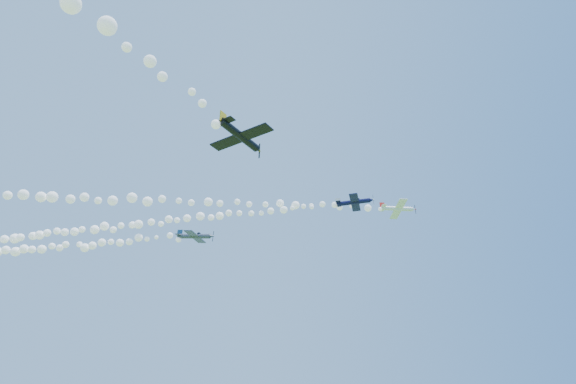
{
  "coord_description": "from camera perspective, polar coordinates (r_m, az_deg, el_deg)",
  "views": [
    {
      "loc": [
        -7.07,
        -79.51,
        5.47
      ],
      "look_at": [
        2.48,
        -7.06,
        45.87
      ],
      "focal_mm": 30.0,
      "sensor_mm": 36.0,
      "label": 1
    }
  ],
  "objects": [
    {
      "name": "plane_white",
      "position": [
        98.06,
        12.91,
        -1.93
      ],
      "size": [
        7.42,
        7.78,
        2.28
      ],
      "rotation": [
        -0.07,
        0.0,
        -0.05
      ],
      "color": "white"
    },
    {
      "name": "smoke_trail_white",
      "position": [
        94.89,
        -13.97,
        -1.04
      ],
      "size": [
        85.38,
        6.58,
        3.11
      ],
      "primitive_type": null,
      "color": "white"
    },
    {
      "name": "plane_navy",
      "position": [
        90.5,
        7.91,
        -1.18
      ],
      "size": [
        7.24,
        7.66,
        2.05
      ],
      "rotation": [
        0.04,
        -0.03,
        -0.35
      ],
      "color": "#0C0D38"
    },
    {
      "name": "smoke_trail_navy",
      "position": [
        101.89,
        -16.63,
        -3.62
      ],
      "size": [
        76.12,
        29.08,
        2.86
      ],
      "primitive_type": null,
      "color": "white"
    },
    {
      "name": "plane_grey",
      "position": [
        90.52,
        -10.95,
        -5.16
      ],
      "size": [
        7.31,
        7.7,
        2.74
      ],
      "rotation": [
        0.11,
        0.08,
        -0.3
      ],
      "color": "#3B4056"
    },
    {
      "name": "smoke_trail_grey",
      "position": [
        107.75,
        -29.23,
        -6.05
      ],
      "size": [
        64.18,
        21.56,
        3.27
      ],
      "primitive_type": null,
      "color": "white"
    },
    {
      "name": "plane_black",
      "position": [
        51.39,
        -5.61,
        6.59
      ],
      "size": [
        6.62,
        6.38,
        2.05
      ],
      "rotation": [
        0.02,
        -0.02,
        0.87
      ],
      "color": "black"
    }
  ]
}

